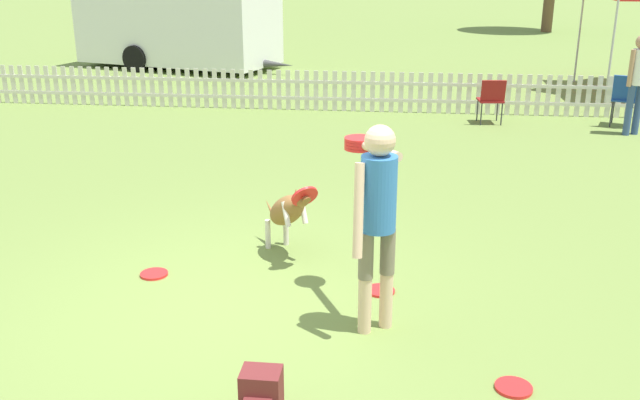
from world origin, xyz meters
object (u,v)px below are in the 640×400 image
(leaping_dog, at_px, (288,210))
(folding_chair_blue_left, at_px, (625,96))
(frisbee_near_handler, at_px, (154,274))
(frisbee_near_dog, at_px, (514,388))
(frisbee_midfield, at_px, (380,291))
(backpack_on_grass, at_px, (261,397))
(spectator_standing, at_px, (638,75))
(handler_person, at_px, (376,201))
(folding_chair_center, at_px, (492,97))
(equipment_trailer, at_px, (178,19))

(leaping_dog, relative_size, folding_chair_blue_left, 1.04)
(leaping_dog, xyz_separation_m, frisbee_near_handler, (-1.20, -0.60, -0.48))
(frisbee_near_dog, bearing_deg, frisbee_midfield, 124.72)
(leaping_dog, relative_size, frisbee_midfield, 3.65)
(backpack_on_grass, height_order, spectator_standing, spectator_standing)
(frisbee_near_handler, distance_m, folding_chair_blue_left, 9.27)
(handler_person, distance_m, frisbee_near_handler, 2.47)
(handler_person, relative_size, folding_chair_center, 2.10)
(frisbee_near_dog, height_order, frisbee_midfield, same)
(folding_chair_blue_left, height_order, equipment_trailer, equipment_trailer)
(frisbee_near_dog, distance_m, frisbee_midfield, 1.73)
(handler_person, height_order, frisbee_near_dog, handler_person)
(frisbee_midfield, distance_m, spectator_standing, 7.65)
(leaping_dog, xyz_separation_m, frisbee_midfield, (0.95, -0.71, -0.48))
(leaping_dog, distance_m, frisbee_near_handler, 1.43)
(handler_person, relative_size, equipment_trailer, 0.28)
(frisbee_near_dog, height_order, folding_chair_blue_left, folding_chair_blue_left)
(folding_chair_blue_left, bearing_deg, frisbee_near_handler, 68.23)
(handler_person, height_order, frisbee_midfield, handler_person)
(leaping_dog, distance_m, frisbee_midfield, 1.28)
(backpack_on_grass, distance_m, spectator_standing, 9.68)
(handler_person, relative_size, leaping_dog, 1.78)
(frisbee_near_handler, height_order, folding_chair_center, folding_chair_center)
(backpack_on_grass, height_order, equipment_trailer, equipment_trailer)
(frisbee_near_handler, bearing_deg, folding_chair_center, 60.65)
(leaping_dog, distance_m, spectator_standing, 7.60)
(folding_chair_center, relative_size, spectator_standing, 0.49)
(handler_person, xyz_separation_m, leaping_dog, (-0.91, 1.32, -0.59))
(backpack_on_grass, height_order, folding_chair_blue_left, folding_chair_blue_left)
(handler_person, bearing_deg, frisbee_near_dog, -72.02)
(folding_chair_blue_left, distance_m, folding_chair_center, 2.29)
(backpack_on_grass, xyz_separation_m, folding_chair_blue_left, (4.71, 9.00, 0.38))
(backpack_on_grass, bearing_deg, spectator_standing, 60.88)
(handler_person, distance_m, frisbee_midfield, 1.23)
(frisbee_near_handler, distance_m, spectator_standing, 8.89)
(frisbee_midfield, height_order, equipment_trailer, equipment_trailer)
(handler_person, distance_m, backpack_on_grass, 1.76)
(backpack_on_grass, bearing_deg, frisbee_near_dog, 18.18)
(frisbee_midfield, xyz_separation_m, spectator_standing, (3.99, 6.45, 1.00))
(frisbee_near_dog, bearing_deg, leaping_dog, 132.28)
(handler_person, bearing_deg, frisbee_near_handler, 127.24)
(leaping_dog, height_order, folding_chair_center, leaping_dog)
(handler_person, xyz_separation_m, folding_chair_center, (1.75, 7.60, -0.59))
(frisbee_near_handler, relative_size, folding_chair_blue_left, 0.28)
(handler_person, height_order, equipment_trailer, equipment_trailer)
(folding_chair_center, bearing_deg, spectator_standing, 161.40)
(frisbee_midfield, bearing_deg, spectator_standing, 58.26)
(handler_person, bearing_deg, frisbee_midfield, 52.20)
(leaping_dog, bearing_deg, equipment_trailer, -102.08)
(folding_chair_blue_left, relative_size, equipment_trailer, 0.15)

